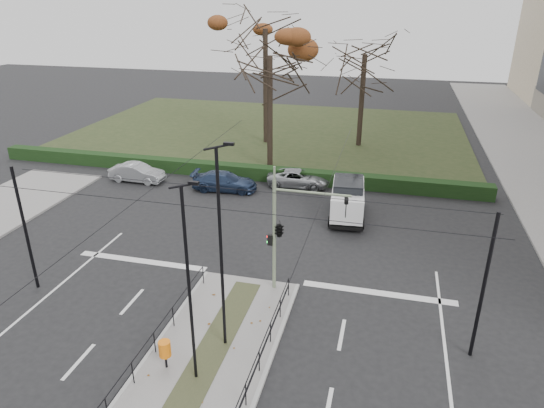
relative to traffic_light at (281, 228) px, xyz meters
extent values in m
plane|color=black|center=(-1.57, -4.50, -3.23)|extent=(140.00, 140.00, 0.00)
cube|color=slate|center=(-1.57, -7.00, -3.16)|extent=(4.40, 15.00, 0.14)
cube|color=#243018|center=(-7.57, 27.50, -3.18)|extent=(38.00, 26.00, 0.10)
cube|color=black|center=(-7.57, 14.10, -2.73)|extent=(38.00, 1.00, 1.00)
cylinder|color=black|center=(-3.62, -0.50, -2.64)|extent=(0.04, 0.04, 0.90)
cylinder|color=black|center=(0.48, -0.50, -2.64)|extent=(0.04, 0.04, 0.90)
cylinder|color=black|center=(-3.62, -7.10, -2.19)|extent=(0.04, 13.20, 0.04)
cylinder|color=black|center=(0.48, -7.10, -2.19)|extent=(0.04, 13.20, 0.04)
cylinder|color=black|center=(-11.17, -2.50, -0.23)|extent=(0.14, 0.14, 6.00)
cylinder|color=black|center=(8.03, -2.50, -0.23)|extent=(0.14, 0.14, 6.00)
cylinder|color=black|center=(-1.57, -3.50, 2.27)|extent=(20.00, 0.02, 0.02)
cylinder|color=black|center=(-1.57, -1.50, 2.27)|extent=(20.00, 0.02, 0.02)
cylinder|color=black|center=(-5.07, -6.50, 2.07)|extent=(0.02, 34.00, 0.02)
cylinder|color=black|center=(1.93, -6.50, 2.07)|extent=(0.02, 34.00, 0.02)
cylinder|color=gray|center=(-0.31, 0.00, -0.44)|extent=(0.16, 0.16, 5.32)
cylinder|color=gray|center=(1.33, 0.00, 1.81)|extent=(3.27, 0.10, 0.10)
imported|color=black|center=(2.76, 0.00, 1.30)|extent=(0.21, 0.23, 0.92)
imported|color=black|center=(-0.08, 0.00, -0.03)|extent=(1.24, 2.03, 0.82)
cube|color=black|center=(-0.49, 0.00, -0.64)|extent=(0.22, 0.16, 0.51)
sphere|color=#FF0C0C|center=(-0.60, 0.00, -0.49)|extent=(0.11, 0.11, 0.11)
sphere|color=#0CE533|center=(-0.60, 0.00, -0.76)|extent=(0.11, 0.11, 0.11)
cylinder|color=black|center=(-2.86, -6.09, -2.82)|extent=(0.09, 0.09, 0.55)
cylinder|color=orange|center=(-2.86, -6.09, -2.26)|extent=(0.44, 0.44, 0.61)
cylinder|color=black|center=(-1.62, -6.29, 0.55)|extent=(0.11, 0.11, 7.29)
cube|color=black|center=(-1.21, -6.29, 4.34)|extent=(0.32, 0.13, 0.09)
cylinder|color=black|center=(-1.22, -4.31, 0.88)|extent=(0.12, 0.12, 7.94)
cube|color=black|center=(-0.77, -4.31, 5.00)|extent=(0.35, 0.14, 0.10)
imported|color=#95979C|center=(-13.52, 11.48, -2.56)|extent=(4.09, 1.50, 1.34)
imported|color=#202F4C|center=(-6.71, 11.37, -2.58)|extent=(4.67, 2.21, 1.32)
imported|color=#95979C|center=(-1.85, 13.38, -2.63)|extent=(4.44, 2.17, 1.22)
cube|color=white|center=(2.10, 8.92, -2.01)|extent=(2.24, 4.63, 1.45)
cube|color=black|center=(2.10, 8.92, -1.13)|extent=(1.93, 2.60, 0.68)
cube|color=black|center=(2.10, 8.92, -2.93)|extent=(2.29, 4.72, 0.18)
cylinder|color=black|center=(3.16, 7.51, -2.90)|extent=(0.27, 0.68, 0.66)
cylinder|color=black|center=(1.28, 7.36, -2.90)|extent=(0.27, 0.68, 0.66)
cylinder|color=black|center=(2.93, 10.47, -2.90)|extent=(0.27, 0.68, 0.66)
cylinder|color=black|center=(1.04, 10.32, -2.90)|extent=(0.27, 0.68, 0.66)
cylinder|color=black|center=(-6.96, 23.67, 1.84)|extent=(0.44, 0.44, 9.94)
ellipsoid|color=#562A13|center=(-6.96, 23.67, 6.81)|extent=(8.31, 8.31, 6.25)
cylinder|color=black|center=(1.51, 24.68, 0.85)|extent=(0.44, 0.44, 7.97)
cylinder|color=black|center=(-4.88, 17.07, 1.11)|extent=(0.44, 0.44, 8.49)
camera|label=1|loc=(4.28, -18.63, 9.40)|focal=32.00mm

